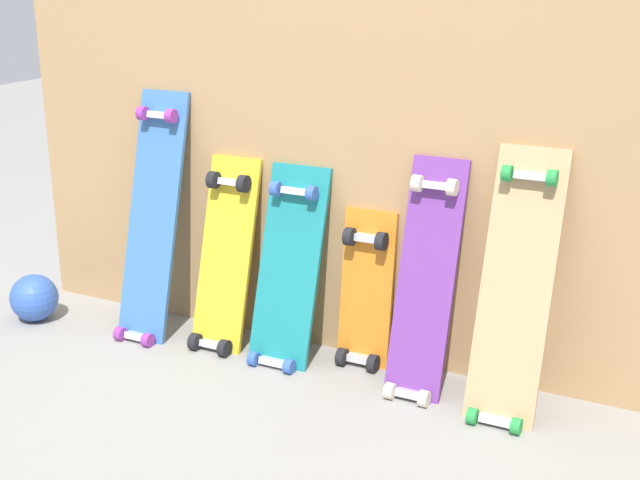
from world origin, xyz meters
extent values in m
plane|color=gray|center=(0.00, 0.00, 0.00)|extent=(12.00, 12.00, 0.00)
cube|color=tan|center=(0.00, 0.07, 0.85)|extent=(2.52, 0.04, 1.70)
cube|color=#386BAD|center=(-0.67, -0.09, 0.40)|extent=(0.20, 0.27, 0.95)
cube|color=#B7B7BF|center=(-0.67, -0.22, 0.02)|extent=(0.09, 0.04, 0.03)
cube|color=#B7B7BF|center=(-0.67, -0.01, 0.79)|extent=(0.09, 0.04, 0.03)
cylinder|color=purple|center=(-0.73, -0.23, 0.02)|extent=(0.03, 0.05, 0.05)
cylinder|color=purple|center=(-0.61, -0.23, 0.02)|extent=(0.03, 0.05, 0.05)
cylinder|color=purple|center=(-0.73, -0.02, 0.80)|extent=(0.03, 0.05, 0.05)
cylinder|color=purple|center=(-0.61, -0.02, 0.80)|extent=(0.03, 0.05, 0.05)
cube|color=gold|center=(-0.38, -0.06, 0.30)|extent=(0.20, 0.22, 0.73)
cube|color=#B7B7BF|center=(-0.38, -0.16, 0.03)|extent=(0.09, 0.04, 0.03)
cube|color=#B7B7BF|center=(-0.38, -0.01, 0.58)|extent=(0.09, 0.04, 0.03)
cylinder|color=black|center=(-0.44, -0.18, 0.03)|extent=(0.03, 0.06, 0.06)
cylinder|color=black|center=(-0.32, -0.18, 0.03)|extent=(0.03, 0.06, 0.06)
cylinder|color=black|center=(-0.44, -0.02, 0.59)|extent=(0.03, 0.06, 0.06)
cylinder|color=black|center=(-0.32, -0.02, 0.59)|extent=(0.03, 0.06, 0.06)
cube|color=#197A7F|center=(-0.12, -0.07, 0.29)|extent=(0.22, 0.24, 0.74)
cube|color=#B7B7BF|center=(-0.12, -0.18, 0.02)|extent=(0.10, 0.04, 0.03)
cube|color=#B7B7BF|center=(-0.12, -0.01, 0.58)|extent=(0.10, 0.04, 0.03)
cylinder|color=#3359B2|center=(-0.19, -0.20, 0.02)|extent=(0.03, 0.05, 0.05)
cylinder|color=#3359B2|center=(-0.05, -0.20, 0.02)|extent=(0.03, 0.05, 0.05)
cylinder|color=#3359B2|center=(-0.19, -0.02, 0.58)|extent=(0.03, 0.05, 0.05)
cylinder|color=#3359B2|center=(-0.05, -0.02, 0.58)|extent=(0.03, 0.05, 0.05)
cube|color=orange|center=(0.14, 0.01, 0.23)|extent=(0.18, 0.09, 0.60)
cube|color=#B7B7BF|center=(0.14, -0.04, 0.03)|extent=(0.08, 0.04, 0.03)
cube|color=#B7B7BF|center=(0.14, 0.01, 0.45)|extent=(0.08, 0.04, 0.03)
cylinder|color=black|center=(0.08, -0.06, 0.03)|extent=(0.03, 0.06, 0.06)
cylinder|color=black|center=(0.19, -0.06, 0.03)|extent=(0.03, 0.06, 0.06)
cylinder|color=black|center=(0.08, -0.01, 0.45)|extent=(0.03, 0.06, 0.06)
cylinder|color=black|center=(0.19, -0.01, 0.45)|extent=(0.03, 0.06, 0.06)
cube|color=#6B338C|center=(0.37, -0.07, 0.33)|extent=(0.18, 0.25, 0.81)
cube|color=#B7B7BF|center=(0.37, -0.19, 0.02)|extent=(0.08, 0.04, 0.03)
cube|color=#B7B7BF|center=(0.37, -0.01, 0.65)|extent=(0.08, 0.04, 0.03)
cylinder|color=beige|center=(0.31, -0.21, 0.03)|extent=(0.03, 0.05, 0.05)
cylinder|color=beige|center=(0.43, -0.21, 0.03)|extent=(0.03, 0.05, 0.05)
cylinder|color=beige|center=(0.31, -0.02, 0.66)|extent=(0.03, 0.05, 0.05)
cylinder|color=beige|center=(0.43, -0.02, 0.66)|extent=(0.03, 0.05, 0.05)
cube|color=tan|center=(0.66, -0.09, 0.36)|extent=(0.21, 0.29, 0.87)
cube|color=#B7B7BF|center=(0.66, -0.23, 0.02)|extent=(0.10, 0.04, 0.03)
cube|color=#B7B7BF|center=(0.66, -0.01, 0.72)|extent=(0.10, 0.04, 0.03)
cylinder|color=#268C3F|center=(0.59, -0.24, 0.02)|extent=(0.03, 0.05, 0.05)
cylinder|color=#268C3F|center=(0.73, -0.24, 0.02)|extent=(0.03, 0.05, 0.05)
cylinder|color=#268C3F|center=(0.59, -0.02, 0.72)|extent=(0.03, 0.05, 0.05)
cylinder|color=#268C3F|center=(0.73, -0.02, 0.72)|extent=(0.03, 0.05, 0.05)
sphere|color=#3359B2|center=(-1.14, -0.23, 0.09)|extent=(0.18, 0.18, 0.18)
camera|label=1|loc=(1.21, -2.52, 1.34)|focal=49.09mm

